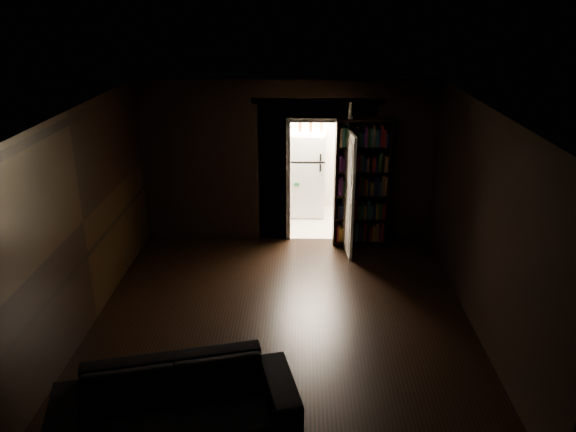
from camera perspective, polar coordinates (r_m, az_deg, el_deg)
ground at (r=7.62m, az=-0.57°, el=-10.57°), size 5.50×5.50×0.00m
room_walls at (r=7.90m, az=-0.43°, el=4.05°), size 5.02×5.61×2.84m
kitchen_alcove at (r=10.72m, az=2.78°, el=6.05°), size 2.20×1.80×2.60m
sofa at (r=5.77m, az=-11.40°, el=-17.49°), size 2.52×1.55×0.90m
bookshelf at (r=9.57m, az=7.43°, el=3.33°), size 0.93×0.40×2.20m
refrigerator at (r=10.98m, az=1.75°, el=4.34°), size 0.89×0.85×1.65m
door at (r=9.31m, az=6.14°, el=2.37°), size 0.14×0.85×2.05m
figurine at (r=9.22m, az=6.36°, el=10.60°), size 0.10×0.10×0.27m
bottles at (r=10.75m, az=2.33°, el=9.26°), size 0.65×0.31×0.27m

